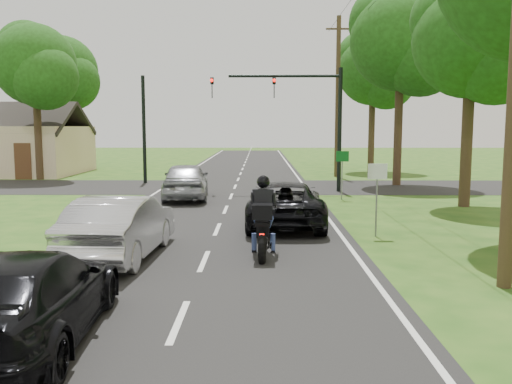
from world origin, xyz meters
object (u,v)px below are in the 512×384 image
(traffic_signal, at_px, (302,107))
(sign_white, at_px, (377,182))
(dark_car_behind, at_px, (26,297))
(motorcycle_rider, at_px, (263,224))
(utility_pole_far, at_px, (338,96))
(dark_suv, at_px, (285,203))
(silver_suv, at_px, (186,181))
(silver_sedan, at_px, (121,227))
(sign_green, at_px, (342,163))

(traffic_signal, relative_size, sign_white, 3.00)
(dark_car_behind, distance_m, sign_white, 10.43)
(motorcycle_rider, distance_m, utility_pole_far, 22.38)
(dark_suv, relative_size, dark_car_behind, 1.08)
(dark_car_behind, relative_size, traffic_signal, 0.75)
(dark_car_behind, bearing_deg, utility_pole_far, -110.34)
(traffic_signal, height_order, utility_pole_far, utility_pole_far)
(silver_suv, distance_m, dark_car_behind, 16.02)
(silver_suv, bearing_deg, silver_sedan, 84.81)
(utility_pole_far, relative_size, sign_green, 4.71)
(dark_suv, height_order, silver_suv, silver_suv)
(dark_car_behind, distance_m, sign_green, 17.37)
(silver_sedan, height_order, traffic_signal, traffic_signal)
(utility_pole_far, bearing_deg, sign_white, -94.51)
(motorcycle_rider, height_order, traffic_signal, traffic_signal)
(utility_pole_far, relative_size, sign_white, 4.71)
(sign_green, bearing_deg, dark_car_behind, -113.76)
(silver_sedan, height_order, silver_suv, silver_suv)
(traffic_signal, relative_size, sign_green, 3.00)
(dark_car_behind, distance_m, utility_pole_far, 28.48)
(traffic_signal, bearing_deg, sign_white, -82.95)
(silver_sedan, distance_m, dark_car_behind, 5.21)
(motorcycle_rider, height_order, sign_white, sign_white)
(utility_pole_far, bearing_deg, dark_car_behind, -107.13)
(motorcycle_rider, height_order, dark_suv, motorcycle_rider)
(motorcycle_rider, distance_m, dark_suv, 4.24)
(dark_suv, height_order, sign_green, sign_green)
(silver_sedan, relative_size, utility_pole_far, 0.46)
(motorcycle_rider, xyz_separation_m, silver_suv, (-3.35, 10.55, 0.03))
(traffic_signal, xyz_separation_m, utility_pole_far, (2.86, 8.00, 0.95))
(dark_suv, bearing_deg, utility_pole_far, -101.48)
(sign_white, bearing_deg, dark_suv, 145.44)
(dark_car_behind, height_order, sign_white, sign_white)
(silver_sedan, bearing_deg, silver_suv, -87.24)
(motorcycle_rider, xyz_separation_m, dark_suv, (0.74, 4.17, -0.07))
(sign_white, bearing_deg, sign_green, 88.57)
(dark_car_behind, height_order, sign_green, sign_green)
(dark_car_behind, relative_size, sign_green, 2.25)
(silver_suv, height_order, sign_green, sign_green)
(dark_suv, height_order, traffic_signal, traffic_signal)
(dark_suv, height_order, dark_car_behind, dark_suv)
(motorcycle_rider, height_order, dark_car_behind, motorcycle_rider)
(silver_sedan, height_order, dark_car_behind, silver_sedan)
(sign_green, bearing_deg, dark_suv, -113.83)
(silver_sedan, distance_m, sign_green, 12.75)
(motorcycle_rider, bearing_deg, dark_car_behind, -120.46)
(dark_suv, bearing_deg, sign_white, 147.19)
(sign_white, xyz_separation_m, sign_green, (0.20, 8.00, 0.00))
(silver_sedan, distance_m, traffic_signal, 15.08)
(dark_car_behind, bearing_deg, dark_suv, -116.93)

